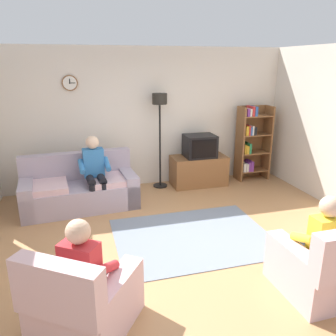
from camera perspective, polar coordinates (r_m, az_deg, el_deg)
The scene contains 13 objects.
ground_plane at distance 4.78m, azimuth 3.62°, elevation -12.78°, with size 12.00×12.00×0.00m, color #B27F51.
back_wall_assembly at distance 6.78m, azimuth -3.60°, elevation 8.43°, with size 6.20×0.17×2.70m.
couch at distance 6.01m, azimuth -14.66°, elevation -3.54°, with size 1.96×1.02×0.90m.
tv_stand at distance 6.91m, azimuth 5.18°, elevation -0.42°, with size 1.10×0.56×0.60m.
tv at distance 6.75m, azimuth 5.38°, elevation 3.72°, with size 0.60×0.49×0.44m.
bookshelf at distance 7.33m, azimuth 13.80°, elevation 4.32°, with size 0.68×0.36×1.56m.
floor_lamp at distance 6.51m, azimuth -1.40°, elevation 8.97°, with size 0.28×0.28×1.85m.
armchair_near_window at distance 3.43m, azimuth -13.99°, elevation -21.09°, with size 1.16×1.18×0.90m.
armchair_near_bookshelf at distance 4.11m, azimuth 24.41°, elevation -15.21°, with size 0.81×0.89×0.90m.
area_rug at distance 4.97m, azimuth 4.20°, elevation -11.47°, with size 2.20×1.70×0.01m, color slate.
person_on_couch at distance 5.79m, azimuth -12.26°, elevation -0.13°, with size 0.53×0.56×1.24m.
person_in_left_armchair at distance 3.31m, azimuth -13.53°, elevation -15.94°, with size 0.61×0.64×1.12m.
person_in_right_armchair at distance 4.01m, azimuth 24.15°, elevation -10.79°, with size 0.52×0.54×1.12m.
Camera 1 is at (-1.39, -3.90, 2.39)m, focal length 36.15 mm.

